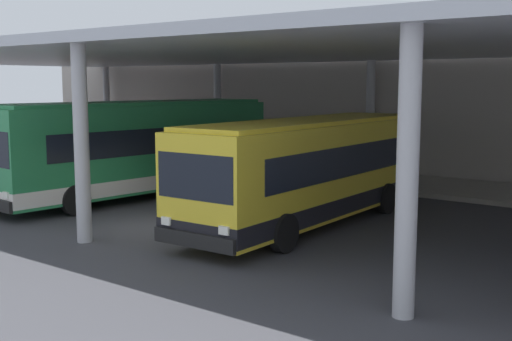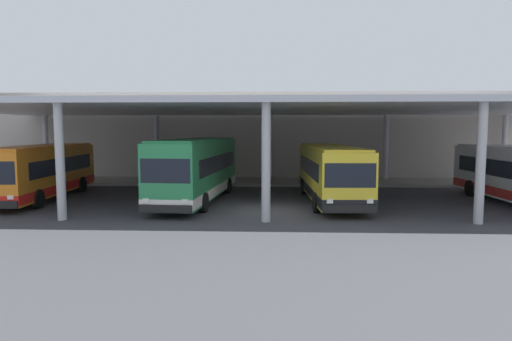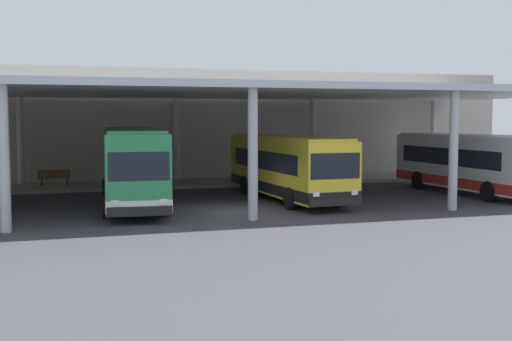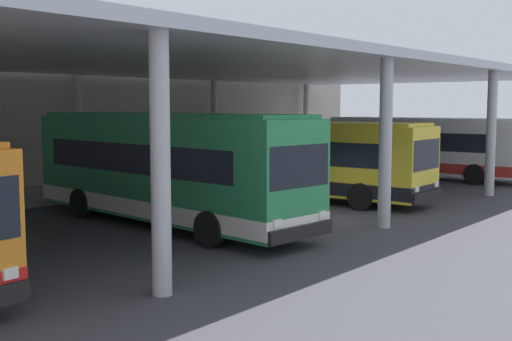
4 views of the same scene
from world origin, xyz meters
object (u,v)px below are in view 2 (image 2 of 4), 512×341
Objects in this scene: bus_nearest_bay at (42,171)px; bench_waiting at (175,174)px; bus_middle_bay at (331,173)px; bus_second_bay at (197,169)px.

bench_waiting is (5.94, 8.42, -0.99)m from bus_nearest_bay.
bus_middle_bay is at bearing -1.19° from bus_nearest_bay.
bus_nearest_bay is 0.93× the size of bus_second_bay.
bus_nearest_bay is 10.36m from bench_waiting.
bus_second_bay reaches higher than bus_nearest_bay.
bus_middle_bay is at bearing -38.69° from bench_waiting.
bus_second_bay reaches higher than bench_waiting.
bench_waiting is at bearing 141.31° from bus_middle_bay.
bench_waiting is at bearing 111.05° from bus_second_bay.
bench_waiting is (-3.36, 8.72, -1.18)m from bus_second_bay.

